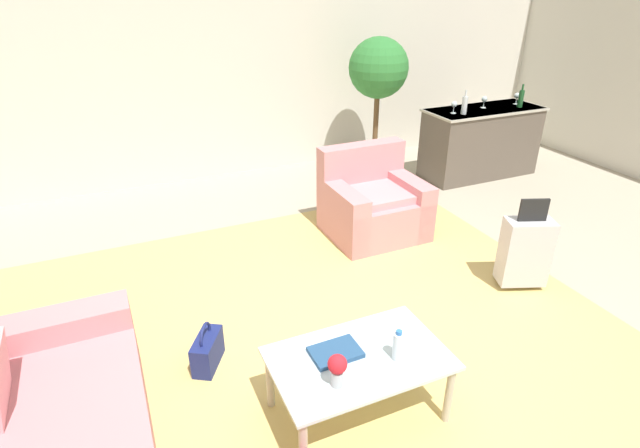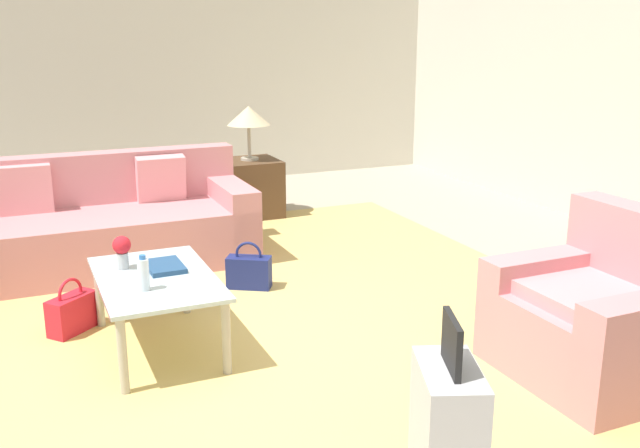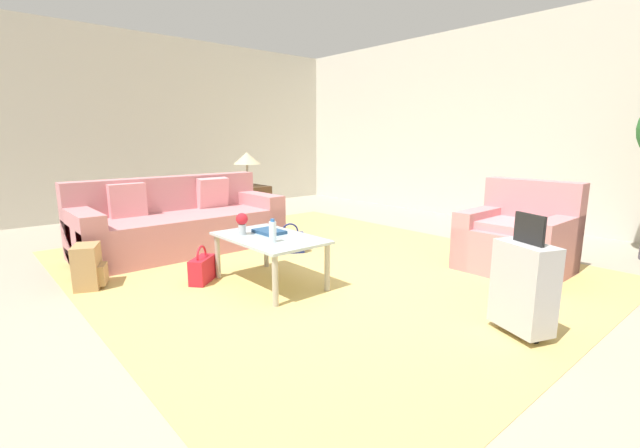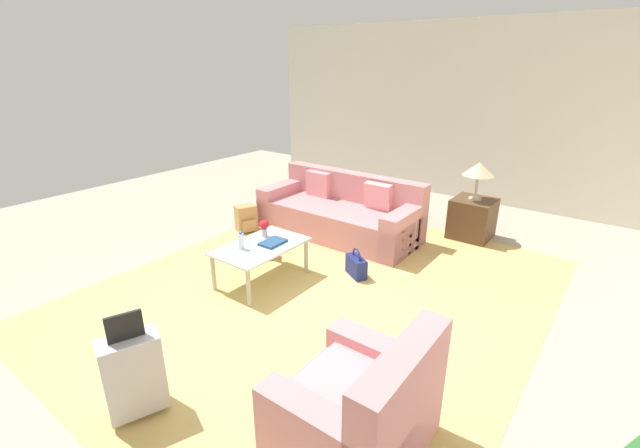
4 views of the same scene
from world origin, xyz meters
TOP-DOWN VIEW (x-y plane):
  - ground_plane at (0.00, 0.00)m, footprint 12.00×12.00m
  - wall_left at (-5.06, 0.00)m, footprint 0.12×8.00m
  - area_rug at (-0.60, 0.20)m, footprint 5.20×4.40m
  - couch at (-2.20, -0.60)m, footprint 0.98×2.36m
  - armchair at (0.90, 1.67)m, footprint 0.97×0.85m
  - coffee_table at (-0.40, -0.50)m, footprint 1.06×0.66m
  - water_bottle at (-0.20, -0.60)m, footprint 0.06×0.06m
  - coffee_table_book at (-0.52, -0.42)m, footprint 0.30×0.21m
  - flower_vase at (-0.62, -0.65)m, footprint 0.11×0.11m
  - side_table at (-3.20, 1.00)m, footprint 0.56×0.56m
  - table_lamp at (-3.20, 1.00)m, footprint 0.43×0.43m
  - suitcase_silver at (1.60, 0.20)m, footprint 0.45×0.35m
  - handbag_navy at (-1.17, 0.31)m, footprint 0.29×0.35m
  - handbag_red at (-0.86, -0.95)m, footprint 0.31×0.34m

SIDE VIEW (x-z plane):
  - ground_plane at x=0.00m, z-range 0.00..0.00m
  - area_rug at x=-0.60m, z-range 0.00..0.01m
  - handbag_navy at x=-1.17m, z-range -0.05..0.31m
  - handbag_red at x=-0.86m, z-range -0.05..0.31m
  - side_table at x=-3.20m, z-range 0.00..0.58m
  - couch at x=-2.20m, z-range -0.14..0.73m
  - armchair at x=0.90m, z-range -0.15..0.76m
  - suitcase_silver at x=1.60m, z-range -0.07..0.78m
  - coffee_table at x=-0.40m, z-range 0.17..0.63m
  - coffee_table_book at x=-0.52m, z-range 0.46..0.49m
  - water_bottle at x=-0.20m, z-range 0.45..0.65m
  - flower_vase at x=-0.62m, z-range 0.48..0.68m
  - table_lamp at x=-3.20m, z-range 0.74..1.28m
  - wall_left at x=-5.06m, z-range 0.00..3.10m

